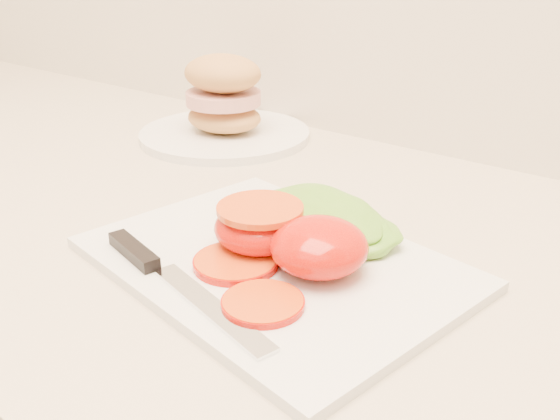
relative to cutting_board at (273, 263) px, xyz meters
The scene contains 9 objects.
cutting_board is the anchor object (origin of this frame).
tomato_half_dome 0.05m from the cutting_board, ahead, with size 0.09×0.09×0.05m, color red.
tomato_half_cut 0.04m from the cutting_board, 158.73° to the left, with size 0.09×0.09×0.04m.
tomato_slice_0 0.04m from the cutting_board, 119.86° to the right, with size 0.07×0.07×0.01m, color #D24913.
tomato_slice_1 0.08m from the cutting_board, 58.02° to the right, with size 0.07×0.07×0.01m, color #D24913.
lettuce_leaf_0 0.07m from the cutting_board, 91.22° to the left, with size 0.15×0.10×0.03m, color #72B42F.
lettuce_leaf_1 0.08m from the cutting_board, 59.36° to the left, with size 0.10×0.07×0.02m, color #72B42F.
knife 0.10m from the cutting_board, 125.08° to the right, with size 0.23×0.07×0.01m.
sandwich_plate 0.40m from the cutting_board, 138.44° to the left, with size 0.25×0.25×0.12m.
Camera 1 is at (-0.08, 1.21, 1.21)m, focal length 40.00 mm.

